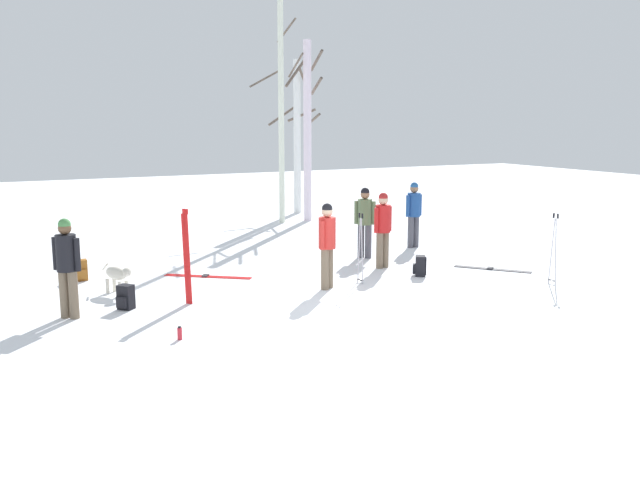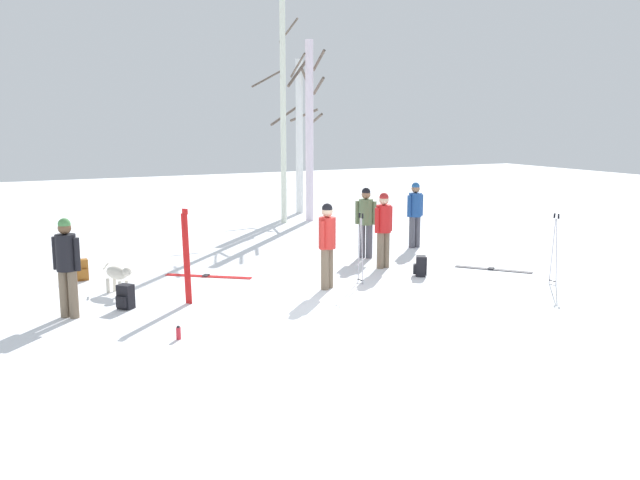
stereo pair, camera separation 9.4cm
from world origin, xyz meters
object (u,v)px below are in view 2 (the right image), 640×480
Objects in this scene: dog at (118,274)px; ski_poles_0 at (361,246)px; backpack_1 at (420,266)px; birch_tree_1 at (283,105)px; water_bottle_0 at (178,333)px; person_0 at (384,225)px; ski_pair_lying_1 at (208,276)px; backpack_0 at (81,270)px; birch_tree_3 at (300,135)px; ski_poles_1 at (555,247)px; person_1 at (327,240)px; person_3 at (366,218)px; ski_pair_planted_0 at (186,257)px; backpack_2 at (125,297)px; person_4 at (415,210)px; birch_tree_2 at (309,128)px; ski_pair_lying_0 at (493,269)px; person_2 at (67,261)px.

dog is 4.83m from ski_poles_0.
birch_tree_1 is at bearing 86.80° from backpack_1.
ski_poles_0 is 4.78m from water_bottle_0.
ski_pair_lying_1 is (-3.83, 0.91, -0.97)m from person_0.
backpack_0 is 7.18m from backpack_1.
ski_poles_0 is 0.27× the size of birch_tree_3.
birch_tree_1 is 2.61m from birch_tree_3.
dog is 0.57× the size of ski_poles_1.
person_1 is 1.17× the size of ski_poles_1.
backpack_0 is (-6.51, 0.64, -0.77)m from person_3.
ski_pair_planted_0 is at bearing -124.41° from birch_tree_3.
backpack_2 is (-6.13, -2.03, -0.77)m from person_3.
water_bottle_0 is (-5.74, -4.16, -0.88)m from person_3.
person_0 is at bearing 8.34° from backpack_2.
person_4 is at bearing -0.11° from backpack_0.
water_bottle_0 is at bearing -84.87° from dog.
birch_tree_1 reaches higher than birch_tree_2.
ski_poles_0 is at bearing -16.18° from dog.
birch_tree_3 is at bearing 79.41° from backpack_1.
person_4 is 3.21m from ski_pair_lying_0.
backpack_1 is at bearing -99.51° from birch_tree_2.
backpack_0 is (-2.47, 0.89, 0.20)m from ski_pair_lying_1.
person_0 and person_4 have the same top height.
ski_pair_lying_0 is 0.27× the size of birch_tree_3.
ski_poles_1 is (9.16, -1.89, -0.20)m from person_2.
ski_pair_planted_0 is at bearing 177.07° from person_1.
birch_tree_1 is at bearing 76.90° from ski_poles_0.
backpack_1 is at bearing -23.53° from backpack_0.
ski_pair_lying_0 is at bearing -2.21° from ski_pair_planted_0.
water_bottle_0 is (-7.64, -1.71, 0.09)m from ski_pair_lying_0.
backpack_1 is 2.08× the size of water_bottle_0.
ski_poles_0 is (0.82, 0.09, -0.20)m from person_1.
dog is 2.12m from ski_pair_lying_1.
person_0 is 2.65m from ski_pair_lying_0.
ski_pair_lying_0 is at bearing -52.21° from person_3.
ski_pair_lying_1 is at bearing 62.86° from ski_pair_planted_0.
ski_pair_planted_0 is 1.20× the size of ski_poles_0.
birch_tree_3 is (8.51, 7.45, 2.56)m from backpack_0.
person_1 is 3.98m from backpack_2.
birch_tree_1 is (6.28, 10.32, 3.68)m from water_bottle_0.
water_bottle_0 is at bearing -79.81° from backpack_2.
person_4 is 1.05× the size of ski_pair_lying_1.
backpack_2 is 11.55m from birch_tree_2.
birch_tree_2 reaches higher than ski_pair_lying_1.
ski_pair_lying_0 and ski_pair_lying_1 have the same top height.
ski_poles_0 is at bearing 24.00° from water_bottle_0.
person_3 is at bearing 23.37° from ski_pair_planted_0.
birch_tree_2 is (7.22, 10.36, 2.93)m from water_bottle_0.
birch_tree_1 reaches higher than backpack_2.
birch_tree_2 reaches higher than backpack_0.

